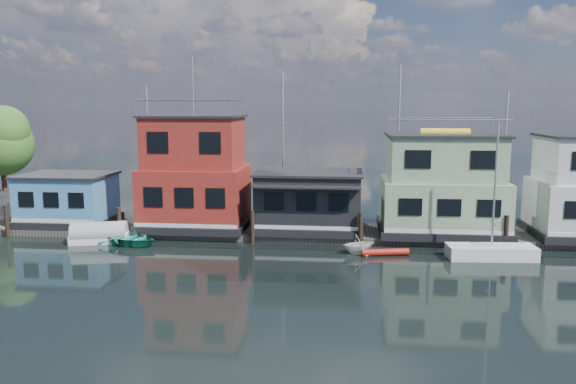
# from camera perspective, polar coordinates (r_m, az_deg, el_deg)

# --- Properties ---
(ground) EXTENTS (160.00, 160.00, 0.00)m
(ground) POSITION_cam_1_polar(r_m,az_deg,el_deg) (27.69, 1.43, -10.07)
(ground) COLOR black
(ground) RESTS_ON ground
(dock) EXTENTS (48.00, 5.00, 0.40)m
(dock) POSITION_cam_1_polar(r_m,az_deg,el_deg) (39.16, 2.85, -4.10)
(dock) COLOR #595147
(dock) RESTS_ON ground
(houseboat_blue) EXTENTS (6.40, 4.90, 3.66)m
(houseboat_blue) POSITION_cam_1_polar(r_m,az_deg,el_deg) (43.60, -21.47, -0.69)
(houseboat_blue) COLOR black
(houseboat_blue) RESTS_ON dock
(houseboat_red) EXTENTS (7.40, 5.90, 11.86)m
(houseboat_red) POSITION_cam_1_polar(r_m,az_deg,el_deg) (39.85, -9.41, 1.72)
(houseboat_red) COLOR black
(houseboat_red) RESTS_ON dock
(houseboat_dark) EXTENTS (7.40, 6.10, 4.06)m
(houseboat_dark) POSITION_cam_1_polar(r_m,az_deg,el_deg) (38.74, 2.13, -0.89)
(houseboat_dark) COLOR black
(houseboat_dark) RESTS_ON dock
(houseboat_green) EXTENTS (8.40, 5.90, 7.03)m
(houseboat_green) POSITION_cam_1_polar(r_m,az_deg,el_deg) (39.02, 15.45, 0.55)
(houseboat_green) COLOR black
(houseboat_green) RESTS_ON dock
(pilings) EXTENTS (42.28, 0.28, 2.20)m
(pilings) POSITION_cam_1_polar(r_m,az_deg,el_deg) (36.26, 2.08, -3.69)
(pilings) COLOR #2D2116
(pilings) RESTS_ON ground
(background_masts) EXTENTS (36.40, 0.16, 12.00)m
(background_masts) POSITION_cam_1_polar(r_m,az_deg,el_deg) (44.32, 9.51, 4.31)
(background_masts) COLOR silver
(background_masts) RESTS_ON ground
(red_kayak) EXTENTS (2.90, 0.99, 0.42)m
(red_kayak) POSITION_cam_1_polar(r_m,az_deg,el_deg) (34.39, 9.84, -6.04)
(red_kayak) COLOR #B41F13
(red_kayak) RESTS_ON ground
(dinghy_white) EXTENTS (2.86, 2.73, 1.18)m
(dinghy_white) POSITION_cam_1_polar(r_m,az_deg,el_deg) (34.58, 7.15, -5.25)
(dinghy_white) COLOR silver
(dinghy_white) RESTS_ON ground
(dinghy_teal) EXTENTS (4.86, 4.20, 0.85)m
(dinghy_teal) POSITION_cam_1_polar(r_m,az_deg,el_deg) (37.84, -15.76, -4.54)
(dinghy_teal) COLOR #217C68
(dinghy_teal) RESTS_ON ground
(day_sailer) EXTENTS (5.18, 2.06, 8.00)m
(day_sailer) POSITION_cam_1_polar(r_m,az_deg,el_deg) (35.26, 19.95, -5.67)
(day_sailer) COLOR white
(day_sailer) RESTS_ON ground
(tarp_runabout) EXTENTS (3.92, 2.29, 1.49)m
(tarp_runabout) POSITION_cam_1_polar(r_m,az_deg,el_deg) (38.94, -18.61, -4.10)
(tarp_runabout) COLOR white
(tarp_runabout) RESTS_ON ground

